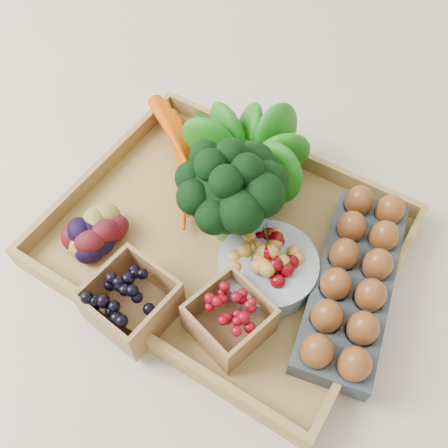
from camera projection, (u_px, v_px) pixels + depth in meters
The scene contains 10 objects.
ground at pixel (224, 244), 0.87m from camera, with size 4.00×4.00×0.00m, color beige.
tray at pixel (224, 241), 0.86m from camera, with size 0.55×0.45×0.01m, color #A38044.
carrots at pixel (183, 162), 0.92m from camera, with size 0.21×0.15×0.05m, color #CA4300, non-canonical shape.
lettuce at pixel (247, 153), 0.86m from camera, with size 0.16×0.16×0.16m, color #0F540D.
broccoli at pixel (228, 207), 0.81m from camera, with size 0.18×0.18×0.14m, color black, non-canonical shape.
cherry_bowl at pixel (268, 268), 0.80m from camera, with size 0.16×0.16×0.04m, color #8C9EA5.
egg_carton at pixel (352, 284), 0.78m from camera, with size 0.12×0.33×0.04m, color #394248.
potatoes at pixel (92, 231), 0.82m from camera, with size 0.13×0.13×0.08m, color #450B12, non-canonical shape.
punnet_blackberry at pixel (132, 301), 0.75m from camera, with size 0.11×0.11×0.08m, color black.
punnet_raspberry at pixel (230, 319), 0.73m from camera, with size 0.10×0.10×0.07m, color #6C040E.
Camera 1 is at (0.25, -0.39, 0.73)m, focal length 40.00 mm.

